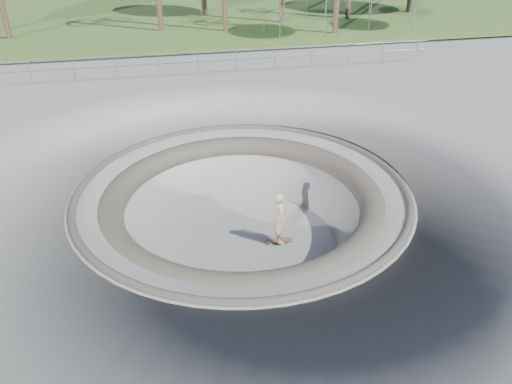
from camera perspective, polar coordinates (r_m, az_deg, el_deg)
The scene contains 7 objects.
ground at distance 15.28m, azimuth -1.59°, elevation 0.24°, with size 180.00×180.00×0.00m, color gray.
skate_bowl at distance 16.27m, azimuth -1.50°, elevation -5.36°, with size 14.00×14.00×4.10m.
grass_strip at distance 47.69m, azimuth -9.74°, elevation 20.74°, with size 180.00×36.00×0.12m.
distant_hills at distance 71.99m, azimuth -7.31°, elevation 18.09°, with size 103.20×45.00×28.60m.
safety_railing at distance 26.09m, azimuth -6.68°, elevation 14.50°, with size 25.00×0.06×1.03m.
skateboard at distance 16.20m, azimuth 2.66°, elevation -5.56°, with size 0.84×0.29×0.09m.
skater at distance 15.71m, azimuth 2.74°, elevation -2.93°, with size 0.63×0.42×1.74m, color #D6B28B.
Camera 1 is at (-2.36, -13.06, 7.59)m, focal length 35.00 mm.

